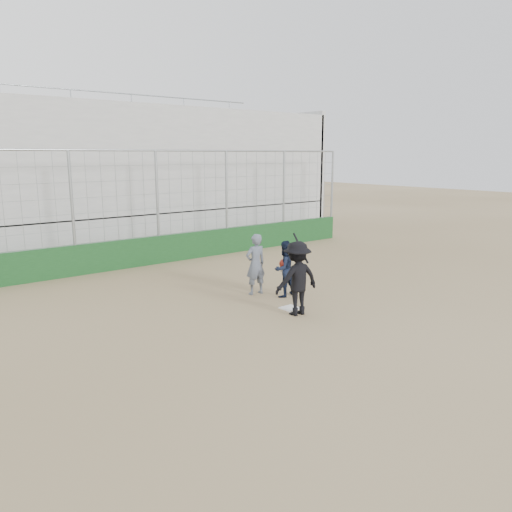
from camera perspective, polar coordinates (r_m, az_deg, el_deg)
ground at (r=12.83m, az=3.93°, el=-6.02°), size 90.00×90.00×0.00m
home_plate at (r=12.83m, az=3.93°, el=-5.97°), size 0.44×0.44×0.02m
backstop at (r=18.25m, az=-11.05°, el=2.16°), size 18.10×0.25×4.04m
bleachers at (r=22.55m, az=-17.19°, el=8.64°), size 20.25×6.70×6.98m
batter_at_plate at (r=12.17m, az=4.71°, el=-2.55°), size 1.25×0.84×1.96m
catcher_crouched at (r=13.76m, az=3.23°, el=-2.51°), size 0.86×0.72×1.07m
umpire at (r=13.92m, az=-0.06°, el=-1.29°), size 0.66×0.46×1.55m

